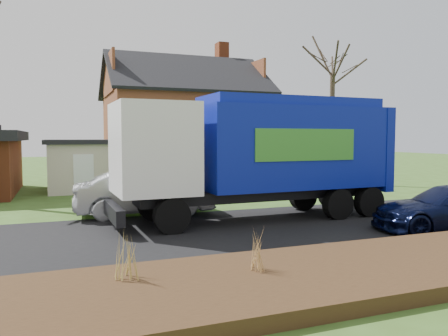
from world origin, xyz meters
name	(u,v)px	position (x,y,z in m)	size (l,w,h in m)	color
ground	(240,230)	(0.00, 0.00, 0.00)	(120.00, 120.00, 0.00)	#35501A
road	(240,229)	(0.00, 0.00, 0.01)	(80.00, 7.00, 0.02)	black
mulch_verge	(339,273)	(0.00, -5.30, 0.15)	(80.00, 3.50, 0.30)	black
main_house	(175,120)	(1.49, 13.91, 4.03)	(12.95, 8.95, 9.26)	beige
garbage_truck	(263,149)	(1.52, 1.41, 2.53)	(10.34, 3.08, 4.39)	black
silver_sedan	(144,193)	(-2.37, 3.69, 0.85)	(1.80, 5.17, 1.70)	#AAAEB2
tree_front_east	(333,57)	(11.01, 10.97, 8.06)	(3.57, 3.57, 9.92)	#413427
tree_back	(180,68)	(3.88, 21.64, 8.49)	(3.22, 3.22, 10.18)	#3F3526
grass_clump_west	(128,256)	(-4.22, -4.63, 0.74)	(0.34, 0.28, 0.89)	tan
grass_clump_mid	(257,249)	(-1.71, -4.95, 0.72)	(0.30, 0.25, 0.84)	#AF854D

